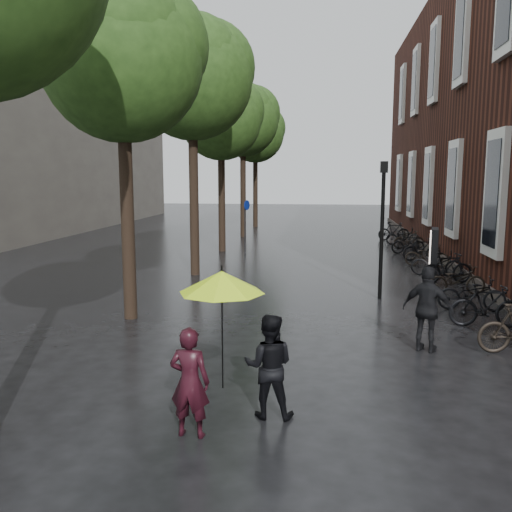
% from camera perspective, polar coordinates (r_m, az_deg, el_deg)
% --- Properties ---
extents(ground, '(120.00, 120.00, 0.00)m').
position_cam_1_polar(ground, '(6.64, 0.83, -23.54)').
color(ground, black).
extents(street_trees, '(4.33, 34.03, 8.91)m').
position_cam_1_polar(street_trees, '(22.17, -5.12, 15.81)').
color(street_trees, black).
rests_on(street_trees, ground).
extents(person_burgundy, '(0.59, 0.41, 1.53)m').
position_cam_1_polar(person_burgundy, '(7.54, -6.99, -13.03)').
color(person_burgundy, black).
rests_on(person_burgundy, ground).
extents(person_black, '(0.75, 0.59, 1.54)m').
position_cam_1_polar(person_black, '(8.05, 1.37, -11.48)').
color(person_black, black).
rests_on(person_black, ground).
extents(lime_umbrella, '(1.18, 1.18, 1.73)m').
position_cam_1_polar(lime_umbrella, '(7.34, -3.62, -2.75)').
color(lime_umbrella, black).
rests_on(lime_umbrella, ground).
extents(pedestrian_walking, '(1.10, 0.82, 1.73)m').
position_cam_1_polar(pedestrian_walking, '(11.40, 17.64, -5.37)').
color(pedestrian_walking, black).
rests_on(pedestrian_walking, ground).
extents(parked_bicycles, '(1.99, 19.53, 1.04)m').
position_cam_1_polar(parked_bicycles, '(20.64, 18.06, -0.38)').
color(parked_bicycles, black).
rests_on(parked_bicycles, ground).
extents(ad_lightbox, '(0.26, 1.12, 1.69)m').
position_cam_1_polar(ad_lightbox, '(19.84, 18.19, 0.36)').
color(ad_lightbox, black).
rests_on(ad_lightbox, ground).
extents(lamp_post, '(0.20, 0.20, 3.90)m').
position_cam_1_polar(lamp_post, '(15.67, 13.16, 4.08)').
color(lamp_post, black).
rests_on(lamp_post, ground).
extents(cycle_sign, '(0.13, 0.44, 2.40)m').
position_cam_1_polar(cycle_sign, '(24.25, -1.08, 3.97)').
color(cycle_sign, '#262628').
rests_on(cycle_sign, ground).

